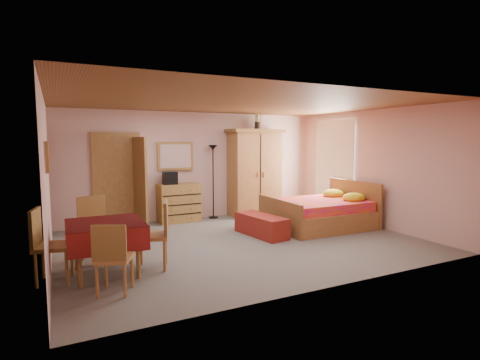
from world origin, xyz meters
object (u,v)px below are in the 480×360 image
chair_south (114,257)px  chair_west (54,245)px  floor_lamp (213,182)px  chair_east (152,235)px  bed (318,205)px  sunflower_vase (258,119)px  bench (261,225)px  dining_table (106,248)px  stereo (170,178)px  chair_north (98,229)px  chest_of_drawers (179,203)px  wall_mirror (175,156)px  wardrobe (255,173)px

chair_south → chair_west: bearing=157.6°
floor_lamp → chair_east: floor_lamp is taller
bed → chair_east: (-3.94, -1.08, 0.01)m
floor_lamp → sunflower_vase: size_ratio=3.40×
bench → dining_table: bearing=-163.2°
stereo → chair_west: 3.87m
bed → chair_south: bearing=-158.1°
chair_north → chair_south: bearing=70.3°
chest_of_drawers → wall_mirror: 1.12m
wall_mirror → bench: 2.81m
wall_mirror → sunflower_vase: 2.34m
chest_of_drawers → chair_east: bearing=-115.7°
wall_mirror → dining_table: wall_mirror is taller
stereo → chair_west: stereo is taller
chair_west → sunflower_vase: bearing=133.5°
chest_of_drawers → chair_south: (-1.97, -3.66, 0.00)m
chest_of_drawers → chair_north: bearing=-133.8°
bed → chair_north: chair_north is taller
chair_east → chair_south: bearing=154.9°
chair_north → floor_lamp: bearing=-163.2°
bench → chair_south: size_ratio=1.37×
sunflower_vase → chair_west: sunflower_vase is taller
wall_mirror → floor_lamp: 1.12m
dining_table → chair_south: (0.01, -0.74, 0.08)m
chair_south → sunflower_vase: bearing=66.7°
bed → chair_west: size_ratio=2.10×
sunflower_vase → chair_west: bearing=-148.1°
chair_west → dining_table: bearing=102.3°
sunflower_vase → dining_table: bearing=-144.2°
wall_mirror → sunflower_vase: size_ratio=1.60×
wall_mirror → chair_north: (-2.01, -2.43, -1.04)m
chest_of_drawers → bench: size_ratio=0.77×
chest_of_drawers → chair_south: bearing=-119.9°
floor_lamp → bed: floor_lamp is taller
wardrobe → chair_west: wardrobe is taller
bed → dining_table: 4.71m
chair_south → chair_west: 1.00m
wardrobe → bench: size_ratio=1.76×
sunflower_vase → stereo: bearing=-179.2°
chair_north → chair_west: 0.96m
wardrobe → chair_south: (-3.96, -3.60, -0.65)m
bench → chair_south: 3.50m
floor_lamp → sunflower_vase: sunflower_vase is taller
bench → bed: bearing=3.8°
chest_of_drawers → chair_north: chair_north is taller
chair_south → floor_lamp: bearing=77.0°
floor_lamp → chair_east: size_ratio=1.78×
bench → chair_west: 3.88m
chest_of_drawers → wall_mirror: size_ratio=1.13×
chair_south → chair_north: 1.45m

